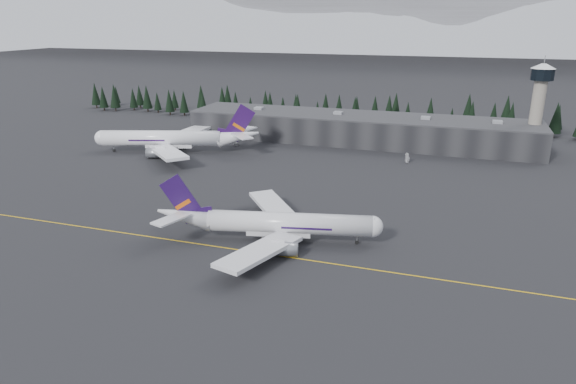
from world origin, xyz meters
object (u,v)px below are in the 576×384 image
(terminal, at_px, (359,129))
(jet_main, at_px, (269,223))
(jet_parked, at_px, (176,139))
(control_tower, at_px, (539,99))
(gse_vehicle_b, at_px, (407,161))
(gse_vehicle_a, at_px, (236,145))

(terminal, relative_size, jet_main, 2.71)
(jet_main, xyz_separation_m, jet_parked, (-70.82, 74.67, 0.99))
(control_tower, relative_size, gse_vehicle_b, 9.12)
(jet_main, bearing_deg, gse_vehicle_b, 60.95)
(jet_main, bearing_deg, control_tower, 45.85)
(terminal, height_order, control_tower, control_tower)
(gse_vehicle_a, relative_size, gse_vehicle_b, 1.14)
(jet_parked, relative_size, gse_vehicle_b, 16.92)
(terminal, distance_m, gse_vehicle_a, 57.62)
(control_tower, relative_size, jet_main, 0.64)
(terminal, relative_size, gse_vehicle_b, 38.69)
(jet_parked, distance_m, gse_vehicle_a, 27.68)
(jet_parked, bearing_deg, gse_vehicle_a, -155.90)
(terminal, xyz_separation_m, jet_main, (-0.49, -118.95, -1.34))
(gse_vehicle_a, height_order, gse_vehicle_b, gse_vehicle_b)
(gse_vehicle_b, bearing_deg, gse_vehicle_a, -127.31)
(terminal, distance_m, jet_main, 118.96)
(terminal, height_order, jet_main, jet_main)
(terminal, xyz_separation_m, control_tower, (75.00, 3.00, 17.11))
(control_tower, xyz_separation_m, jet_main, (-75.49, -121.95, -18.45))
(control_tower, distance_m, gse_vehicle_a, 131.33)
(jet_parked, xyz_separation_m, gse_vehicle_b, (97.34, 13.95, -5.25))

